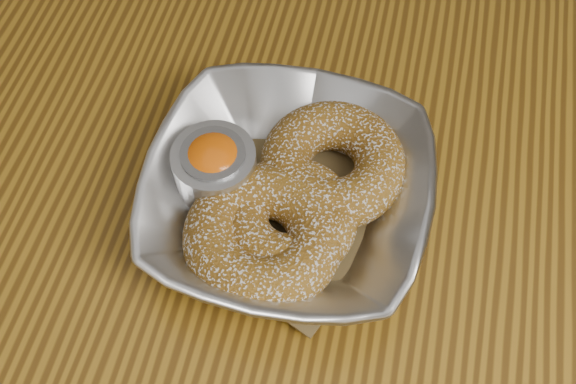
% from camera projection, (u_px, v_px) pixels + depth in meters
% --- Properties ---
extents(table, '(1.20, 0.80, 0.75)m').
position_uv_depth(table, '(412.00, 247.00, 0.60)').
color(table, brown).
rests_on(table, ground_plane).
extents(serving_bowl, '(0.21, 0.21, 0.05)m').
position_uv_depth(serving_bowl, '(288.00, 195.00, 0.49)').
color(serving_bowl, '#B6B8BD').
rests_on(serving_bowl, table).
extents(parchment, '(0.19, 0.19, 0.00)m').
position_uv_depth(parchment, '(288.00, 207.00, 0.50)').
color(parchment, brown).
rests_on(parchment, table).
extents(donut_back, '(0.14, 0.14, 0.04)m').
position_uv_depth(donut_back, '(333.00, 164.00, 0.50)').
color(donut_back, brown).
rests_on(donut_back, parchment).
extents(donut_front, '(0.13, 0.13, 0.04)m').
position_uv_depth(donut_front, '(263.00, 237.00, 0.46)').
color(donut_front, brown).
rests_on(donut_front, parchment).
extents(donut_extra, '(0.11, 0.11, 0.03)m').
position_uv_depth(donut_extra, '(289.00, 218.00, 0.47)').
color(donut_extra, brown).
rests_on(donut_extra, parchment).
extents(ramekin, '(0.06, 0.06, 0.06)m').
position_uv_depth(ramekin, '(215.00, 170.00, 0.48)').
color(ramekin, '#B6B8BD').
rests_on(ramekin, table).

